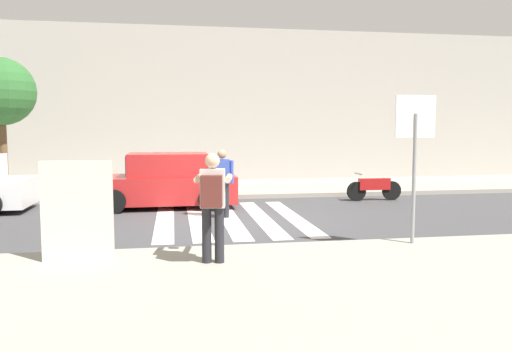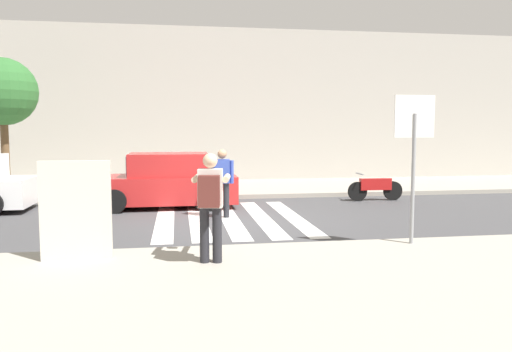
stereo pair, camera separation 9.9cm
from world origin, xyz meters
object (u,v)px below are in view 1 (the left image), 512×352
at_px(street_tree_west, 1,92).
at_px(advertising_board, 78,211).
at_px(pedestrian_crossing, 222,179).
at_px(parked_car_red, 165,182).
at_px(motorcycle, 374,187).
at_px(photographer_with_backpack, 213,198).
at_px(stop_sign, 415,136).

xyz_separation_m(street_tree_west, advertising_board, (3.71, -8.40, -2.42)).
bearing_deg(pedestrian_crossing, parked_car_red, 127.16).
bearing_deg(motorcycle, advertising_board, -140.05).
distance_m(parked_car_red, advertising_board, 6.28).
xyz_separation_m(motorcycle, advertising_board, (-7.70, -6.45, 0.53)).
bearing_deg(advertising_board, pedestrian_crossing, 57.22).
distance_m(photographer_with_backpack, street_tree_west, 10.88).
distance_m(photographer_with_backpack, advertising_board, 2.19).
bearing_deg(motorcycle, photographer_with_backpack, -128.71).
height_order(pedestrian_crossing, motorcycle, pedestrian_crossing).
relative_size(pedestrian_crossing, motorcycle, 0.98).
xyz_separation_m(stop_sign, pedestrian_crossing, (-3.13, 3.97, -1.14)).
distance_m(stop_sign, advertising_board, 5.97).
relative_size(pedestrian_crossing, parked_car_red, 0.42).
height_order(photographer_with_backpack, parked_car_red, photographer_with_backpack).
bearing_deg(street_tree_west, pedestrian_crossing, -33.02).
distance_m(motorcycle, advertising_board, 10.06).
distance_m(photographer_with_backpack, motorcycle, 8.97).
distance_m(stop_sign, parked_car_red, 7.60).
distance_m(photographer_with_backpack, parked_car_red, 6.74).
relative_size(stop_sign, pedestrian_crossing, 1.57).
relative_size(parked_car_red, motorcycle, 2.33).
relative_size(street_tree_west, advertising_board, 2.68).
height_order(stop_sign, street_tree_west, street_tree_west).
relative_size(motorcycle, street_tree_west, 0.41).
relative_size(parked_car_red, street_tree_west, 0.95).
relative_size(stop_sign, parked_car_red, 0.66).
relative_size(parked_car_red, advertising_board, 2.56).
bearing_deg(stop_sign, street_tree_west, 139.53).
height_order(stop_sign, photographer_with_backpack, stop_sign).
bearing_deg(photographer_with_backpack, street_tree_west, 123.10).
relative_size(photographer_with_backpack, advertising_board, 1.08).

